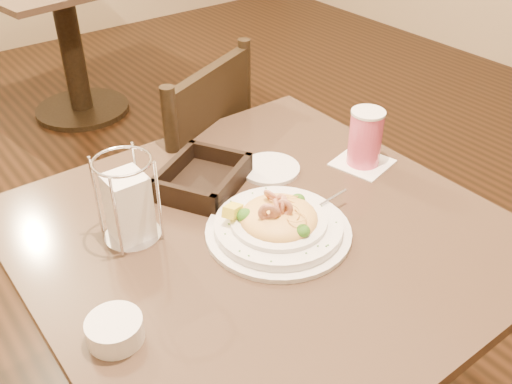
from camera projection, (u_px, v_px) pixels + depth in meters
main_table at (261, 313)px, 1.29m from camera, size 0.90×0.90×0.76m
background_table at (66, 21)px, 2.98m from camera, size 1.03×1.03×0.76m
dining_chair_near at (180, 188)px, 1.74m from camera, size 0.55×0.55×0.93m
pasta_bowl at (278, 223)px, 1.12m from camera, size 0.32×0.29×0.09m
drink_glass at (365, 138)px, 1.32m from camera, size 0.15×0.15×0.14m
bread_basket at (203, 180)px, 1.26m from camera, size 0.25×0.23×0.05m
napkin_caddy at (128, 205)px, 1.09m from camera, size 0.11×0.11×0.18m
side_plate at (270, 169)px, 1.33m from camera, size 0.18×0.18×0.01m
butter_ramekin at (115, 330)px, 0.90m from camera, size 0.10×0.10×0.04m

